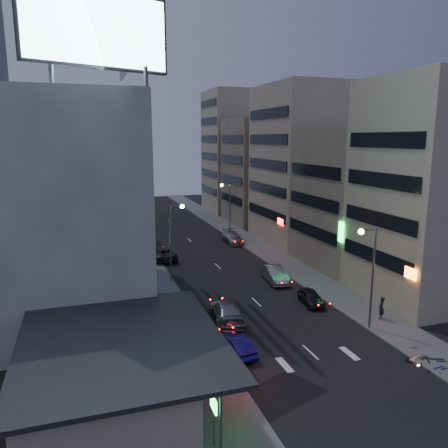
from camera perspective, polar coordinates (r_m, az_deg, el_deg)
name	(u,v)px	position (r m, az deg, el deg)	size (l,w,h in m)	color
ground	(343,382)	(29.51, 15.24, -19.29)	(180.00, 180.00, 0.00)	black
sidewalk_left	(144,262)	(53.47, -10.37, -4.97)	(4.00, 120.00, 0.12)	#4C4C4F
sidewalk_right	(267,252)	(57.66, 5.60, -3.64)	(4.00, 120.00, 0.12)	#4C4C4F
food_court	(106,373)	(26.32, -15.11, -18.32)	(11.00, 13.00, 3.88)	tan
white_building	(54,204)	(41.47, -21.30, 2.42)	(14.00, 24.00, 18.00)	beige
shophouse_near	(427,192)	(43.45, 25.00, 3.83)	(10.00, 11.00, 20.00)	tan
shophouse_mid	(355,197)	(52.89, 16.77, 3.36)	(11.00, 12.00, 16.00)	gray
shophouse_far	(299,165)	(63.42, 9.82, 7.62)	(10.00, 14.00, 22.00)	tan
far_left_a	(74,172)	(66.17, -18.97, 6.46)	(11.00, 10.00, 20.00)	beige
far_left_b	(73,181)	(79.34, -19.13, 5.32)	(12.00, 10.00, 15.00)	gray
far_right_a	(261,171)	(77.30, 4.89, 6.88)	(11.00, 12.00, 18.00)	gray
far_right_b	(237,152)	(90.35, 1.72, 9.44)	(12.00, 12.00, 24.00)	tan
billboard	(98,29)	(31.75, -16.17, 23.30)	(9.52, 3.75, 6.20)	#595B60
street_lamp_right_near	(369,264)	(35.15, 18.43, -4.93)	(1.60, 0.44, 8.02)	#595B60
street_lamp_left	(174,232)	(44.85, -6.55, -0.99)	(1.60, 0.44, 8.02)	#595B60
street_lamp_right_far	(228,202)	(65.01, 0.46, 2.88)	(1.60, 0.44, 8.02)	#595B60
parked_car_right_near	(311,297)	(40.64, 11.27, -9.37)	(1.55, 3.85, 1.31)	black
parked_car_right_mid	(275,274)	(46.09, 6.63, -6.50)	(1.74, 5.00, 1.65)	#919498
parked_car_left	(163,253)	(54.43, -8.02, -3.78)	(2.69, 5.83, 1.62)	#29282E
parked_car_right_far	(232,237)	(62.34, 1.10, -1.77)	(2.22, 5.45, 1.58)	#94959B
road_car_blue	(236,345)	(31.49, 1.63, -15.46)	(1.39, 3.98, 1.31)	navy
road_car_silver	(227,311)	(36.43, 0.36, -11.33)	(2.32, 5.70, 1.65)	gray
person	(381,308)	(38.67, 19.85, -10.27)	(0.69, 0.46, 1.90)	black
scooter_blue	(443,358)	(33.12, 26.66, -15.40)	(1.61, 0.54, 0.98)	navy
scooter_black_b	(444,351)	(34.02, 26.85, -14.59)	(1.82, 0.61, 1.11)	black
scooter_silver_b	(421,346)	(33.97, 24.38, -14.28)	(2.03, 0.68, 1.24)	#AFB1B7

